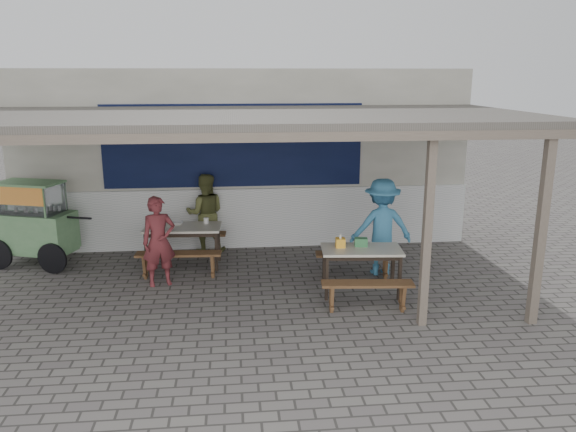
{
  "coord_description": "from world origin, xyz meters",
  "views": [
    {
      "loc": [
        -0.22,
        -7.92,
        3.4
      ],
      "look_at": [
        0.65,
        0.9,
        1.15
      ],
      "focal_mm": 35.0,
      "sensor_mm": 36.0,
      "label": 1
    }
  ],
  "objects_px": {
    "bench_right_street": "(367,290)",
    "tissue_box": "(340,243)",
    "bench_right_wall": "(355,259)",
    "patron_wall_side": "(205,213)",
    "vendor_cart": "(34,220)",
    "patron_street_side": "(159,241)",
    "donation_box": "(361,242)",
    "table_left": "(183,231)",
    "patron_right_table": "(381,227)",
    "condiment_jar": "(206,220)",
    "bench_left_wall": "(188,239)",
    "condiment_bowl": "(177,223)",
    "table_right": "(361,253)",
    "bench_left_street": "(179,259)"
  },
  "relations": [
    {
      "from": "bench_right_street",
      "to": "bench_right_wall",
      "type": "height_order",
      "value": "same"
    },
    {
      "from": "table_left",
      "to": "patron_right_table",
      "type": "height_order",
      "value": "patron_right_table"
    },
    {
      "from": "bench_left_wall",
      "to": "tissue_box",
      "type": "distance_m",
      "value": 3.34
    },
    {
      "from": "patron_street_side",
      "to": "condiment_bowl",
      "type": "distance_m",
      "value": 1.06
    },
    {
      "from": "table_right",
      "to": "bench_right_street",
      "type": "height_order",
      "value": "table_right"
    },
    {
      "from": "bench_right_street",
      "to": "tissue_box",
      "type": "relative_size",
      "value": 9.41
    },
    {
      "from": "patron_right_table",
      "to": "bench_right_street",
      "type": "bearing_deg",
      "value": 67.32
    },
    {
      "from": "condiment_jar",
      "to": "condiment_bowl",
      "type": "height_order",
      "value": "condiment_jar"
    },
    {
      "from": "bench_left_street",
      "to": "donation_box",
      "type": "bearing_deg",
      "value": -13.42
    },
    {
      "from": "table_right",
      "to": "condiment_bowl",
      "type": "relative_size",
      "value": 6.22
    },
    {
      "from": "bench_right_wall",
      "to": "donation_box",
      "type": "xyz_separation_m",
      "value": [
        -0.04,
        -0.57,
        0.48
      ]
    },
    {
      "from": "bench_right_wall",
      "to": "patron_wall_side",
      "type": "height_order",
      "value": "patron_wall_side"
    },
    {
      "from": "patron_wall_side",
      "to": "condiment_bowl",
      "type": "height_order",
      "value": "patron_wall_side"
    },
    {
      "from": "table_right",
      "to": "bench_right_wall",
      "type": "height_order",
      "value": "table_right"
    },
    {
      "from": "patron_wall_side",
      "to": "table_left",
      "type": "bearing_deg",
      "value": 65.37
    },
    {
      "from": "vendor_cart",
      "to": "tissue_box",
      "type": "height_order",
      "value": "vendor_cart"
    },
    {
      "from": "bench_left_street",
      "to": "donation_box",
      "type": "height_order",
      "value": "donation_box"
    },
    {
      "from": "condiment_jar",
      "to": "bench_right_wall",
      "type": "bearing_deg",
      "value": -23.29
    },
    {
      "from": "table_right",
      "to": "patron_street_side",
      "type": "distance_m",
      "value": 3.29
    },
    {
      "from": "table_left",
      "to": "tissue_box",
      "type": "bearing_deg",
      "value": -27.06
    },
    {
      "from": "tissue_box",
      "to": "donation_box",
      "type": "height_order",
      "value": "tissue_box"
    },
    {
      "from": "table_left",
      "to": "condiment_bowl",
      "type": "distance_m",
      "value": 0.21
    },
    {
      "from": "donation_box",
      "to": "bench_right_wall",
      "type": "bearing_deg",
      "value": 85.54
    },
    {
      "from": "table_right",
      "to": "patron_street_side",
      "type": "height_order",
      "value": "patron_street_side"
    },
    {
      "from": "bench_right_street",
      "to": "donation_box",
      "type": "xyz_separation_m",
      "value": [
        0.08,
        0.81,
        0.48
      ]
    },
    {
      "from": "bench_left_wall",
      "to": "bench_right_street",
      "type": "height_order",
      "value": "same"
    },
    {
      "from": "patron_wall_side",
      "to": "bench_left_wall",
      "type": "bearing_deg",
      "value": 34.7
    },
    {
      "from": "bench_left_wall",
      "to": "patron_right_table",
      "type": "xyz_separation_m",
      "value": [
        3.41,
        -1.31,
        0.5
      ]
    },
    {
      "from": "patron_street_side",
      "to": "donation_box",
      "type": "bearing_deg",
      "value": -27.79
    },
    {
      "from": "bench_left_wall",
      "to": "condiment_bowl",
      "type": "distance_m",
      "value": 0.65
    },
    {
      "from": "patron_wall_side",
      "to": "condiment_jar",
      "type": "height_order",
      "value": "patron_wall_side"
    },
    {
      "from": "table_right",
      "to": "donation_box",
      "type": "xyz_separation_m",
      "value": [
        0.02,
        0.12,
        0.15
      ]
    },
    {
      "from": "bench_right_street",
      "to": "patron_right_table",
      "type": "height_order",
      "value": "patron_right_table"
    },
    {
      "from": "donation_box",
      "to": "condiment_jar",
      "type": "distance_m",
      "value": 3.01
    },
    {
      "from": "table_right",
      "to": "vendor_cart",
      "type": "height_order",
      "value": "vendor_cart"
    },
    {
      "from": "bench_left_street",
      "to": "patron_wall_side",
      "type": "relative_size",
      "value": 0.94
    },
    {
      "from": "condiment_jar",
      "to": "condiment_bowl",
      "type": "xyz_separation_m",
      "value": [
        -0.52,
        -0.04,
        -0.03
      ]
    },
    {
      "from": "bench_left_wall",
      "to": "bench_right_wall",
      "type": "relative_size",
      "value": 1.07
    },
    {
      "from": "vendor_cart",
      "to": "condiment_jar",
      "type": "height_order",
      "value": "vendor_cart"
    },
    {
      "from": "patron_right_table",
      "to": "condiment_jar",
      "type": "bearing_deg",
      "value": -18.04
    },
    {
      "from": "bench_left_wall",
      "to": "table_right",
      "type": "height_order",
      "value": "table_right"
    },
    {
      "from": "tissue_box",
      "to": "condiment_jar",
      "type": "bearing_deg",
      "value": 142.06
    },
    {
      "from": "patron_street_side",
      "to": "patron_wall_side",
      "type": "xyz_separation_m",
      "value": [
        0.68,
        1.74,
        0.03
      ]
    },
    {
      "from": "bench_right_street",
      "to": "tissue_box",
      "type": "xyz_separation_m",
      "value": [
        -0.26,
        0.79,
        0.49
      ]
    },
    {
      "from": "vendor_cart",
      "to": "patron_street_side",
      "type": "height_order",
      "value": "vendor_cart"
    },
    {
      "from": "condiment_bowl",
      "to": "bench_left_wall",
      "type": "bearing_deg",
      "value": 73.2
    },
    {
      "from": "condiment_bowl",
      "to": "condiment_jar",
      "type": "bearing_deg",
      "value": 4.61
    },
    {
      "from": "table_left",
      "to": "patron_wall_side",
      "type": "xyz_separation_m",
      "value": [
        0.37,
        0.85,
        0.1
      ]
    },
    {
      "from": "bench_right_street",
      "to": "table_right",
      "type": "bearing_deg",
      "value": 90.0
    },
    {
      "from": "bench_left_wall",
      "to": "donation_box",
      "type": "relative_size",
      "value": 7.33
    }
  ]
}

